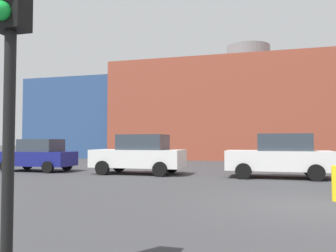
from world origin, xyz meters
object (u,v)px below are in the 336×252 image
parked_car_0 (38,155)px  traffic_light_near_left (9,35)px  parked_car_1 (139,154)px  parked_car_2 (280,156)px

parked_car_0 → traffic_light_near_left: bearing=125.0°
parked_car_1 → traffic_light_near_left: bearing=104.6°
parked_car_2 → traffic_light_near_left: size_ratio=1.19×
parked_car_1 → traffic_light_near_left: 13.14m
parked_car_2 → parked_car_1: bearing=-0.0°
traffic_light_near_left → parked_car_2: bearing=166.4°
parked_car_2 → traffic_light_near_left: traffic_light_near_left is taller
traffic_light_near_left → parked_car_1: bearing=-165.5°
parked_car_2 → traffic_light_near_left: 13.08m
parked_car_0 → parked_car_1: bearing=-180.0°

